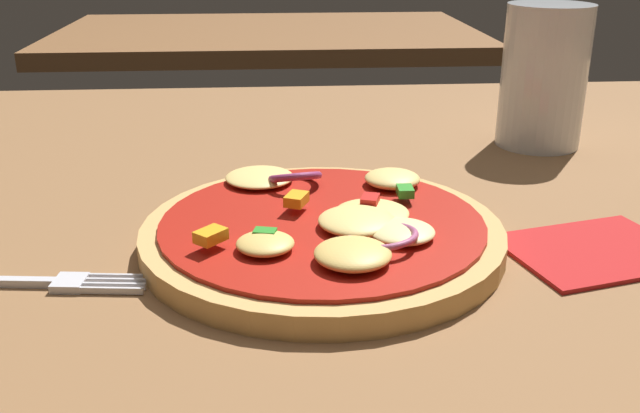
# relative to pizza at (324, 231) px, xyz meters

# --- Properties ---
(dining_table) EXTENTS (1.44, 0.93, 0.03)m
(dining_table) POSITION_rel_pizza_xyz_m (0.03, 0.03, -0.03)
(dining_table) COLOR brown
(dining_table) RESTS_ON ground
(pizza) EXTENTS (0.24, 0.24, 0.03)m
(pizza) POSITION_rel_pizza_xyz_m (0.00, 0.00, 0.00)
(pizza) COLOR tan
(pizza) RESTS_ON dining_table
(fork) EXTENTS (0.16, 0.03, 0.01)m
(fork) POSITION_rel_pizza_xyz_m (-0.18, -0.04, -0.01)
(fork) COLOR silver
(fork) RESTS_ON dining_table
(beer_glass) EXTENTS (0.08, 0.08, 0.13)m
(beer_glass) POSITION_rel_pizza_xyz_m (0.22, 0.22, 0.05)
(beer_glass) COLOR silver
(beer_glass) RESTS_ON dining_table
(napkin) EXTENTS (0.13, 0.11, 0.00)m
(napkin) POSITION_rel_pizza_xyz_m (0.17, -0.02, -0.01)
(napkin) COLOR #B21E1E
(napkin) RESTS_ON dining_table
(background_table) EXTENTS (0.83, 0.52, 0.03)m
(background_table) POSITION_rel_pizza_xyz_m (-0.03, 1.04, -0.03)
(background_table) COLOR brown
(background_table) RESTS_ON ground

